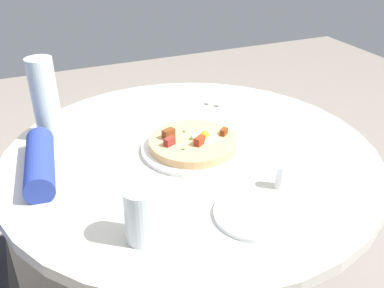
% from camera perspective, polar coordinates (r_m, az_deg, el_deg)
% --- Properties ---
extents(dining_table, '(1.01, 1.01, 0.76)m').
position_cam_1_polar(dining_table, '(1.26, -0.15, -7.96)').
color(dining_table, beige).
rests_on(dining_table, ground_plane).
extents(pizza_plate, '(0.28, 0.28, 0.01)m').
position_cam_1_polar(pizza_plate, '(1.16, 0.16, -0.59)').
color(pizza_plate, white).
rests_on(pizza_plate, dining_table).
extents(breakfast_pizza, '(0.24, 0.24, 0.05)m').
position_cam_1_polar(breakfast_pizza, '(1.15, 0.18, 0.20)').
color(breakfast_pizza, tan).
rests_on(breakfast_pizza, pizza_plate).
extents(bread_plate, '(0.18, 0.18, 0.01)m').
position_cam_1_polar(bread_plate, '(0.94, 8.33, -9.13)').
color(bread_plate, white).
rests_on(bread_plate, dining_table).
extents(napkin, '(0.22, 0.22, 0.00)m').
position_cam_1_polar(napkin, '(1.50, 4.07, 6.38)').
color(napkin, white).
rests_on(napkin, dining_table).
extents(fork, '(0.12, 0.15, 0.00)m').
position_cam_1_polar(fork, '(1.49, 4.71, 6.41)').
color(fork, silver).
rests_on(fork, napkin).
extents(knife, '(0.12, 0.15, 0.00)m').
position_cam_1_polar(knife, '(1.51, 3.45, 6.66)').
color(knife, silver).
rests_on(knife, napkin).
extents(water_glass, '(0.07, 0.07, 0.12)m').
position_cam_1_polar(water_glass, '(0.85, -6.71, -9.31)').
color(water_glass, silver).
rests_on(water_glass, dining_table).
extents(water_bottle, '(0.07, 0.07, 0.23)m').
position_cam_1_polar(water_bottle, '(1.25, -18.90, 5.65)').
color(water_bottle, silver).
rests_on(water_bottle, dining_table).
extents(salt_shaker, '(0.03, 0.03, 0.06)m').
position_cam_1_polar(salt_shaker, '(1.02, 11.77, -4.23)').
color(salt_shaker, white).
rests_on(salt_shaker, dining_table).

